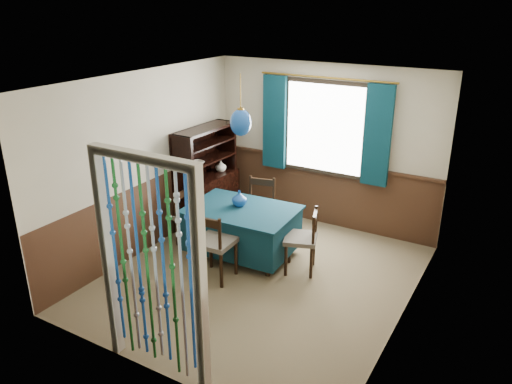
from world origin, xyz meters
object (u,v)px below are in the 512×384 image
Objects in this scene: dining_table at (242,228)px; sideboard at (207,190)px; chair_near at (214,243)px; chair_right at (303,239)px; chair_left at (189,216)px; bowl_shelf at (197,163)px; vase_table at (239,199)px; pendant_lamp at (241,122)px; chair_far at (259,207)px; vase_sideboard at (221,165)px.

dining_table is 0.97× the size of sideboard.
chair_near reaches higher than chair_right.
chair_left is 3.60× the size of bowl_shelf.
dining_table is at bearing -41.96° from vase_table.
sideboard is 0.62m from bowl_shelf.
bowl_shelf is at bearing -163.25° from chair_left.
sideboard is at bearing 147.97° from pendant_lamp.
chair_near is 0.61× the size of sideboard.
chair_far is 1.14× the size of pendant_lamp.
pendant_lamp is at bearing -41.96° from vase_table.
bowl_shelf is (-0.90, -0.28, 0.61)m from chair_far.
vase_sideboard reaches higher than chair_left.
bowl_shelf is (-1.02, 1.07, 0.59)m from chair_near.
pendant_lamp is 1.10m from vase_table.
bowl_shelf is (-1.00, 0.36, -0.80)m from pendant_lamp.
vase_sideboard is at bearing 81.67° from sideboard.
chair_far is 0.96m from sideboard.
chair_right is at bearing 1.75° from pendant_lamp.
chair_near is at bearing 51.45° from chair_left.
chair_right reaches higher than chair_left.
pendant_lamp is at bearing 89.85° from chair_near.
vase_table is at bearing 78.09° from chair_far.
pendant_lamp is at bearing -19.90° from bowl_shelf.
chair_near is at bearing -58.73° from vase_sideboard.
chair_left is 4.05× the size of vase_table.
chair_far is 1.04m from chair_left.
vase_sideboard is (-1.90, 0.95, 0.42)m from chair_right.
dining_table is 7.60× the size of vase_table.
bowl_shelf reaches higher than chair_right.
chair_left is at bearing 30.09° from chair_far.
sideboard reaches higher than chair_right.
sideboard is 1.16m from vase_table.
vase_sideboard is (-1.02, 1.69, 0.38)m from chair_near.
chair_right is 4.27× the size of vase_sideboard.
chair_left is 0.52× the size of sideboard.
sideboard reaches higher than chair_far.
sideboard is at bearing 125.94° from chair_near.
bowl_shelf is at bearing 4.05° from chair_far.
dining_table is 1.92× the size of pendant_lamp.
bowl_shelf is (0.06, -0.30, 0.54)m from sideboard.
sideboard reaches higher than vase_sideboard.
dining_table is 1.88× the size of chair_left.
chair_near is 4.65× the size of vase_sideboard.
chair_near is at bearing 110.97° from chair_right.
vase_sideboard reaches higher than chair_near.
pendant_lamp is at bearing 72.73° from chair_right.
sideboard is at bearing 148.93° from vase_table.
chair_left is 0.77m from sideboard.
chair_right is at bearing -26.49° from vase_sideboard.
chair_near is 4.73× the size of vase_table.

